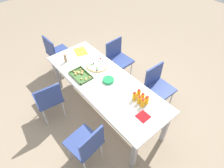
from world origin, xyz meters
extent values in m
plane|color=gray|center=(0.00, 0.00, 0.00)|extent=(12.00, 12.00, 0.00)
cube|color=white|center=(0.00, 0.00, 0.71)|extent=(2.20, 0.81, 0.04)
cube|color=#99999E|center=(-1.02, -0.32, 0.35)|extent=(0.06, 0.06, 0.69)
cube|color=#99999E|center=(1.02, -0.32, 0.35)|extent=(0.06, 0.06, 0.69)
cube|color=#99999E|center=(-1.02, 0.32, 0.35)|extent=(0.06, 0.06, 0.69)
cube|color=#99999E|center=(1.02, 0.32, 0.35)|extent=(0.06, 0.06, 0.69)
cube|color=#33478C|center=(-0.52, -0.77, 0.45)|extent=(0.41, 0.41, 0.04)
cube|color=#33478C|center=(-0.34, -0.77, 0.64)|extent=(0.04, 0.38, 0.38)
cylinder|color=silver|center=(-0.69, -0.92, 0.21)|extent=(0.02, 0.02, 0.41)
cylinder|color=silver|center=(-0.68, -0.60, 0.21)|extent=(0.02, 0.02, 0.41)
cylinder|color=silver|center=(-0.37, -0.93, 0.21)|extent=(0.02, 0.02, 0.41)
cylinder|color=silver|center=(-0.36, -0.61, 0.21)|extent=(0.02, 0.02, 0.41)
cube|color=#33478C|center=(-0.50, 0.75, 0.45)|extent=(0.45, 0.45, 0.04)
cube|color=#33478C|center=(-0.68, 0.73, 0.64)|extent=(0.08, 0.38, 0.38)
cylinder|color=silver|center=(-0.36, 0.93, 0.21)|extent=(0.02, 0.02, 0.41)
cylinder|color=silver|center=(-0.32, 0.62, 0.21)|extent=(0.02, 0.02, 0.41)
cylinder|color=silver|center=(-0.68, 0.89, 0.21)|extent=(0.02, 0.02, 0.41)
cylinder|color=silver|center=(-0.63, 0.57, 0.21)|extent=(0.02, 0.02, 0.41)
cube|color=#33478C|center=(0.47, -0.76, 0.45)|extent=(0.42, 0.42, 0.04)
cube|color=#33478C|center=(0.65, -0.75, 0.64)|extent=(0.05, 0.38, 0.38)
cylinder|color=silver|center=(0.31, -0.92, 0.21)|extent=(0.02, 0.02, 0.41)
cylinder|color=silver|center=(0.30, -0.60, 0.21)|extent=(0.02, 0.02, 0.41)
cylinder|color=silver|center=(0.63, -0.91, 0.21)|extent=(0.02, 0.02, 0.41)
cylinder|color=silver|center=(0.62, -0.59, 0.21)|extent=(0.02, 0.02, 0.41)
cube|color=#33478C|center=(0.51, 0.75, 0.45)|extent=(0.45, 0.45, 0.04)
cube|color=#33478C|center=(0.33, 0.77, 0.64)|extent=(0.08, 0.38, 0.38)
cylinder|color=silver|center=(0.69, 0.89, 0.21)|extent=(0.02, 0.02, 0.41)
cylinder|color=silver|center=(0.65, 0.57, 0.21)|extent=(0.02, 0.02, 0.41)
cylinder|color=silver|center=(0.38, 0.93, 0.21)|extent=(0.02, 0.02, 0.41)
cylinder|color=silver|center=(0.33, 0.61, 0.21)|extent=(0.02, 0.02, 0.41)
cube|color=#33478C|center=(1.48, 0.00, 0.45)|extent=(0.42, 0.42, 0.04)
cube|color=#33478C|center=(1.47, 0.18, 0.64)|extent=(0.38, 0.05, 0.38)
cylinder|color=silver|center=(1.65, -0.16, 0.21)|extent=(0.02, 0.02, 0.41)
cylinder|color=silver|center=(1.33, -0.17, 0.21)|extent=(0.02, 0.02, 0.41)
cylinder|color=silver|center=(1.63, 0.16, 0.21)|extent=(0.02, 0.02, 0.41)
cylinder|color=silver|center=(1.31, 0.15, 0.21)|extent=(0.02, 0.02, 0.41)
cylinder|color=#FAAE14|center=(-0.71, -0.17, 0.80)|extent=(0.06, 0.06, 0.13)
cylinder|color=red|center=(-0.71, -0.17, 0.87)|extent=(0.04, 0.04, 0.02)
cylinder|color=#FAAB14|center=(-0.64, -0.17, 0.79)|extent=(0.05, 0.05, 0.12)
cylinder|color=red|center=(-0.64, -0.17, 0.86)|extent=(0.04, 0.04, 0.02)
cylinder|color=#FAAE14|center=(-0.56, -0.17, 0.80)|extent=(0.05, 0.05, 0.13)
cylinder|color=red|center=(-0.56, -0.17, 0.87)|extent=(0.04, 0.04, 0.02)
cylinder|color=#F9AE14|center=(-0.71, -0.09, 0.80)|extent=(0.06, 0.06, 0.13)
cylinder|color=red|center=(-0.71, -0.09, 0.87)|extent=(0.04, 0.04, 0.02)
cylinder|color=#F9AB14|center=(-0.64, -0.10, 0.79)|extent=(0.05, 0.05, 0.12)
cylinder|color=red|center=(-0.64, -0.10, 0.86)|extent=(0.03, 0.03, 0.02)
cylinder|color=#FAAD14|center=(-0.55, -0.09, 0.80)|extent=(0.06, 0.06, 0.13)
cylinder|color=red|center=(-0.55, -0.09, 0.87)|extent=(0.04, 0.04, 0.02)
cylinder|color=tan|center=(0.36, -0.14, 0.74)|extent=(0.36, 0.36, 0.02)
cylinder|color=white|center=(0.36, -0.14, 0.75)|extent=(0.33, 0.33, 0.01)
sphere|color=#1E1947|center=(0.25, -0.04, 0.77)|extent=(0.03, 0.03, 0.03)
sphere|color=#66B238|center=(0.29, -0.08, 0.77)|extent=(0.03, 0.03, 0.03)
sphere|color=#66B238|center=(0.33, -0.14, 0.76)|extent=(0.02, 0.02, 0.02)
sphere|color=#1E1947|center=(0.38, -0.26, 0.76)|extent=(0.02, 0.02, 0.02)
sphere|color=#66B238|center=(0.42, -0.06, 0.77)|extent=(0.03, 0.03, 0.03)
sphere|color=#66B238|center=(0.40, -0.08, 0.76)|extent=(0.02, 0.02, 0.02)
sphere|color=red|center=(0.41, -0.21, 0.76)|extent=(0.02, 0.02, 0.02)
sphere|color=#1E1947|center=(0.41, -0.10, 0.77)|extent=(0.03, 0.03, 0.03)
sphere|color=red|center=(0.44, -0.27, 0.77)|extent=(0.03, 0.03, 0.03)
sphere|color=#66B238|center=(0.36, -0.22, 0.76)|extent=(0.02, 0.02, 0.02)
sphere|color=#66B238|center=(0.25, -0.07, 0.76)|extent=(0.02, 0.02, 0.02)
sphere|color=#66B238|center=(0.41, -0.21, 0.77)|extent=(0.02, 0.02, 0.02)
cube|color=#477238|center=(0.32, 0.21, 0.74)|extent=(0.35, 0.24, 0.01)
cube|color=#477238|center=(0.32, 0.10, 0.75)|extent=(0.35, 0.01, 0.03)
cube|color=#477238|center=(0.32, 0.32, 0.75)|extent=(0.35, 0.01, 0.03)
cube|color=#477238|center=(0.16, 0.21, 0.75)|extent=(0.01, 0.24, 0.03)
cube|color=#477238|center=(0.49, 0.21, 0.75)|extent=(0.01, 0.24, 0.03)
ellipsoid|color=tan|center=(0.39, 0.21, 0.75)|extent=(0.04, 0.03, 0.02)
ellipsoid|color=tan|center=(0.38, 0.14, 0.76)|extent=(0.05, 0.04, 0.03)
ellipsoid|color=tan|center=(0.19, 0.13, 0.75)|extent=(0.04, 0.03, 0.02)
ellipsoid|color=tan|center=(0.45, 0.13, 0.75)|extent=(0.04, 0.03, 0.02)
ellipsoid|color=tan|center=(0.40, 0.19, 0.75)|extent=(0.04, 0.03, 0.02)
ellipsoid|color=tan|center=(0.25, 0.25, 0.75)|extent=(0.04, 0.03, 0.02)
ellipsoid|color=tan|center=(0.46, 0.24, 0.75)|extent=(0.04, 0.03, 0.03)
ellipsoid|color=tan|center=(0.19, 0.20, 0.75)|extent=(0.04, 0.03, 0.02)
ellipsoid|color=tan|center=(0.35, 0.18, 0.75)|extent=(0.05, 0.03, 0.03)
ellipsoid|color=tan|center=(0.22, 0.19, 0.75)|extent=(0.04, 0.03, 0.02)
ellipsoid|color=tan|center=(0.39, 0.26, 0.75)|extent=(0.05, 0.03, 0.03)
ellipsoid|color=tan|center=(0.34, 0.17, 0.76)|extent=(0.06, 0.04, 0.03)
ellipsoid|color=tan|center=(0.43, 0.22, 0.75)|extent=(0.04, 0.03, 0.02)
ellipsoid|color=tan|center=(0.42, 0.24, 0.75)|extent=(0.04, 0.03, 0.02)
cylinder|color=#1E8C4C|center=(-0.04, -0.05, 0.74)|extent=(0.17, 0.17, 0.00)
cylinder|color=#1E8C4C|center=(-0.04, -0.05, 0.74)|extent=(0.17, 0.17, 0.00)
cylinder|color=#1E8C4C|center=(-0.04, -0.05, 0.75)|extent=(0.17, 0.17, 0.00)
cylinder|color=#1E8C4C|center=(-0.04, -0.05, 0.75)|extent=(0.17, 0.17, 0.00)
cylinder|color=#1E8C4C|center=(-0.04, -0.05, 0.76)|extent=(0.17, 0.17, 0.00)
cylinder|color=#1E8C4C|center=(-0.04, -0.05, 0.76)|extent=(0.17, 0.17, 0.00)
cylinder|color=#1E8C4C|center=(-0.04, -0.05, 0.77)|extent=(0.17, 0.17, 0.00)
cylinder|color=#1E8C4C|center=(-0.04, -0.05, 0.77)|extent=(0.17, 0.17, 0.00)
cube|color=red|center=(-0.84, 0.02, 0.74)|extent=(0.15, 0.15, 0.01)
cylinder|color=#9E7A56|center=(0.78, 0.20, 0.81)|extent=(0.04, 0.04, 0.15)
cube|color=yellow|center=(0.87, -0.15, 0.74)|extent=(0.30, 0.26, 0.01)
camera|label=1|loc=(-1.70, 1.28, 2.81)|focal=31.21mm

